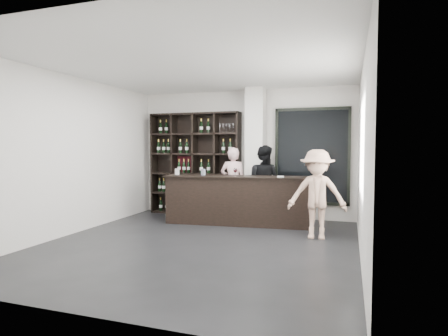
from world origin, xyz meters
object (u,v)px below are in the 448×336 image
(wine_shelf, at_px, (195,164))
(customer, at_px, (317,194))
(tasting_counter, at_px, (238,200))
(taster_pink, at_px, (233,183))
(taster_black, at_px, (263,183))

(wine_shelf, distance_m, customer, 3.34)
(wine_shelf, distance_m, tasting_counter, 1.69)
(tasting_counter, relative_size, customer, 1.96)
(wine_shelf, height_order, customer, wine_shelf)
(wine_shelf, distance_m, taster_pink, 1.09)
(tasting_counter, distance_m, taster_pink, 0.78)
(tasting_counter, relative_size, taster_black, 1.86)
(tasting_counter, relative_size, taster_pink, 1.92)
(wine_shelf, bearing_deg, taster_pink, -9.37)
(taster_black, bearing_deg, wine_shelf, 0.87)
(taster_black, bearing_deg, taster_pink, 6.48)
(wine_shelf, bearing_deg, tasting_counter, -31.90)
(taster_black, distance_m, customer, 1.85)
(taster_pink, bearing_deg, wine_shelf, -13.26)
(taster_pink, relative_size, customer, 1.02)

